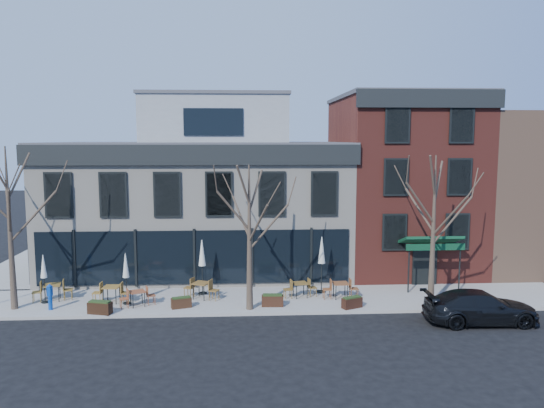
{
  "coord_description": "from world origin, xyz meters",
  "views": [
    {
      "loc": [
        2.7,
        -28.97,
        8.4
      ],
      "look_at": [
        4.42,
        2.0,
        4.59
      ],
      "focal_mm": 35.0,
      "sensor_mm": 36.0,
      "label": 1
    }
  ],
  "objects": [
    {
      "name": "sidewalk_front",
      "position": [
        3.25,
        -2.15,
        0.07
      ],
      "size": [
        33.5,
        4.7,
        0.15
      ],
      "primitive_type": "cube",
      "color": "gray",
      "rests_on": "ground"
    },
    {
      "name": "tree_right",
      "position": [
        12.01,
        -3.9,
        4.02
      ],
      "size": [
        3.72,
        3.77,
        7.48
      ],
      "color": "#382B21",
      "rests_on": "sidewalk_front"
    },
    {
      "name": "cafe_set_4",
      "position": [
        5.67,
        -2.09,
        0.64
      ],
      "size": [
        1.86,
        0.86,
        0.95
      ],
      "color": "brown",
      "rests_on": "sidewalk_front"
    },
    {
      "name": "bg_building",
      "position": [
        23.0,
        6.0,
        5.0
      ],
      "size": [
        12.0,
        12.0,
        10.0
      ],
      "primitive_type": "cube",
      "color": "#8C664C",
      "rests_on": "ground"
    },
    {
      "name": "umbrella_0",
      "position": [
        -7.35,
        -2.32,
        1.89
      ],
      "size": [
        0.39,
        0.39,
        2.47
      ],
      "color": "black",
      "rests_on": "sidewalk_front"
    },
    {
      "name": "ground",
      "position": [
        0.0,
        0.0,
        0.0
      ],
      "size": [
        120.0,
        120.0,
        0.0
      ],
      "primitive_type": "plane",
      "color": "black",
      "rests_on": "ground"
    },
    {
      "name": "cafe_set_0",
      "position": [
        -7.08,
        -1.99,
        0.69
      ],
      "size": [
        2.04,
        0.96,
        1.05
      ],
      "color": "brown",
      "rests_on": "sidewalk_front"
    },
    {
      "name": "call_box",
      "position": [
        -6.68,
        -3.47,
        0.83
      ],
      "size": [
        0.26,
        0.26,
        1.29
      ],
      "color": "#0C3EA0",
      "rests_on": "sidewalk_front"
    },
    {
      "name": "corner_building",
      "position": [
        0.07,
        5.07,
        4.72
      ],
      "size": [
        18.39,
        10.39,
        11.1
      ],
      "color": "beige",
      "rests_on": "ground"
    },
    {
      "name": "umbrella_2",
      "position": [
        0.51,
        -1.21,
        2.22
      ],
      "size": [
        0.47,
        0.47,
        2.94
      ],
      "color": "black",
      "rests_on": "sidewalk_front"
    },
    {
      "name": "cafe_set_5",
      "position": [
        7.75,
        -2.38,
        0.67
      ],
      "size": [
        1.91,
        0.79,
        1.0
      ],
      "color": "brown",
      "rests_on": "sidewalk_front"
    },
    {
      "name": "umbrella_4",
      "position": [
        6.91,
        -1.25,
        2.3
      ],
      "size": [
        0.49,
        0.49,
        3.05
      ],
      "color": "black",
      "rests_on": "sidewalk_front"
    },
    {
      "name": "planter_0",
      "position": [
        -4.11,
        -4.2,
        0.46
      ],
      "size": [
        1.19,
        0.72,
        0.62
      ],
      "color": "black",
      "rests_on": "sidewalk_front"
    },
    {
      "name": "planter_2",
      "position": [
        4.14,
        -3.5,
        0.45
      ],
      "size": [
        1.1,
        0.49,
        0.6
      ],
      "color": "black",
      "rests_on": "sidewalk_front"
    },
    {
      "name": "tree_mid",
      "position": [
        3.01,
        -3.9,
        3.79
      ],
      "size": [
        3.5,
        3.55,
        7.04
      ],
      "color": "#382B21",
      "rests_on": "sidewalk_front"
    },
    {
      "name": "tree_corner",
      "position": [
        -8.49,
        -3.2,
        4.25
      ],
      "size": [
        3.93,
        3.98,
        7.92
      ],
      "color": "#382B21",
      "rests_on": "sidewalk_front"
    },
    {
      "name": "umbrella_1",
      "position": [
        -3.17,
        -2.73,
        1.98
      ],
      "size": [
        0.41,
        0.41,
        2.59
      ],
      "color": "black",
      "rests_on": "sidewalk_front"
    },
    {
      "name": "planter_1",
      "position": [
        -0.36,
        -3.51,
        0.42
      ],
      "size": [
        1.04,
        0.68,
        0.54
      ],
      "color": "#321D10",
      "rests_on": "sidewalk_front"
    },
    {
      "name": "red_brick_building",
      "position": [
        13.0,
        4.98,
        5.64
      ],
      "size": [
        8.2,
        11.78,
        11.18
      ],
      "color": "maroon",
      "rests_on": "ground"
    },
    {
      "name": "planter_3",
      "position": [
        8.02,
        -4.0,
        0.43
      ],
      "size": [
        1.08,
        0.79,
        0.56
      ],
      "color": "black",
      "rests_on": "sidewalk_front"
    },
    {
      "name": "cafe_set_2",
      "position": [
        -2.55,
        -3.14,
        0.63
      ],
      "size": [
        1.8,
        1.11,
        0.94
      ],
      "color": "brown",
      "rests_on": "sidewalk_front"
    },
    {
      "name": "cafe_set_3",
      "position": [
        0.52,
        -2.05,
        0.68
      ],
      "size": [
        1.99,
        1.25,
        1.04
      ],
      "color": "brown",
      "rests_on": "sidewalk_front"
    },
    {
      "name": "parked_sedan",
      "position": [
        13.55,
        -6.04,
        0.75
      ],
      "size": [
        5.19,
        2.17,
        1.5
      ],
      "primitive_type": "imported",
      "rotation": [
        0.0,
        0.0,
        1.56
      ],
      "color": "black",
      "rests_on": "ground"
    },
    {
      "name": "sidewalk_side",
      "position": [
        -11.25,
        6.0,
        0.07
      ],
      "size": [
        4.5,
        12.0,
        0.15
      ],
      "primitive_type": "cube",
      "color": "gray",
      "rests_on": "ground"
    },
    {
      "name": "cafe_set_1",
      "position": [
        -3.98,
        -2.46,
        0.68
      ],
      "size": [
        1.97,
        0.84,
        1.03
      ],
      "color": "brown",
      "rests_on": "sidewalk_front"
    }
  ]
}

